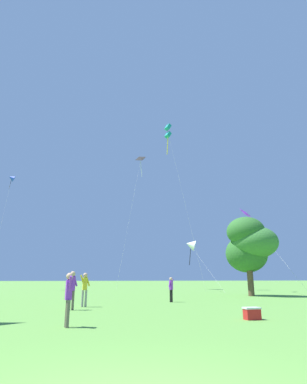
# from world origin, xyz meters

# --- Properties ---
(kite_teal_box) EXTENTS (3.40, 5.77, 23.76)m
(kite_teal_box) POSITION_xyz_m (11.08, 37.50, 22.50)
(kite_teal_box) COLOR teal
(kite_teal_box) RESTS_ON ground_plane
(kite_blue_delta) EXTENTS (1.16, 6.77, 15.86)m
(kite_blue_delta) POSITION_xyz_m (-10.78, 42.37, 15.27)
(kite_blue_delta) COLOR blue
(kite_blue_delta) RESTS_ON ground_plane
(kite_white_distant) EXTENTS (2.05, 12.34, 7.03)m
(kite_white_distant) POSITION_xyz_m (14.66, 39.16, 6.12)
(kite_white_distant) COLOR white
(kite_white_distant) RESTS_ON ground_plane
(kite_black_large) EXTENTS (4.68, 6.36, 20.00)m
(kite_black_large) POSITION_xyz_m (7.56, 41.09, 18.21)
(kite_black_large) COLOR black
(kite_black_large) RESTS_ON ground_plane
(kite_purple_streamer) EXTENTS (1.61, 11.84, 9.64)m
(kite_purple_streamer) POSITION_xyz_m (18.54, 29.74, 8.29)
(kite_purple_streamer) COLOR purple
(kite_purple_streamer) RESTS_ON ground_plane
(person_far_back) EXTENTS (0.55, 0.36, 1.82)m
(person_far_back) POSITION_xyz_m (-0.97, 12.54, 1.10)
(person_far_back) COLOR #665B4C
(person_far_back) RESTS_ON ground_plane
(person_foreground_watcher) EXTENTS (0.22, 0.54, 1.66)m
(person_foreground_watcher) POSITION_xyz_m (-0.97, 6.77, 1.00)
(person_foreground_watcher) COLOR #665B4C
(person_foreground_watcher) RESTS_ON ground_plane
(person_near_tree) EXTENTS (0.57, 0.24, 1.77)m
(person_near_tree) POSITION_xyz_m (-0.32, 14.17, 1.06)
(person_near_tree) COLOR gray
(person_near_tree) RESTS_ON ground_plane
(person_in_red_shirt) EXTENTS (0.44, 0.36, 1.55)m
(person_in_red_shirt) POSITION_xyz_m (5.24, 16.60, 0.93)
(person_in_red_shirt) COLOR black
(person_in_red_shirt) RESTS_ON ground_plane
(tree_left_oak) EXTENTS (4.47, 4.79, 6.85)m
(tree_left_oak) POSITION_xyz_m (14.17, 21.96, 4.44)
(tree_left_oak) COLOR brown
(tree_left_oak) RESTS_ON ground_plane
(picnic_cooler) EXTENTS (0.60, 0.40, 0.44)m
(picnic_cooler) POSITION_xyz_m (5.68, 7.23, 0.22)
(picnic_cooler) COLOR red
(picnic_cooler) RESTS_ON ground_plane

